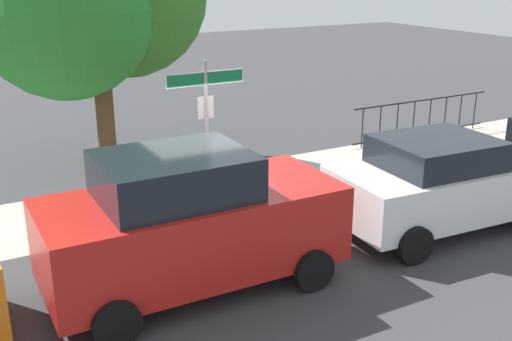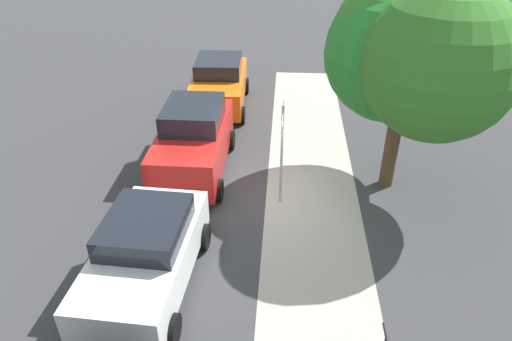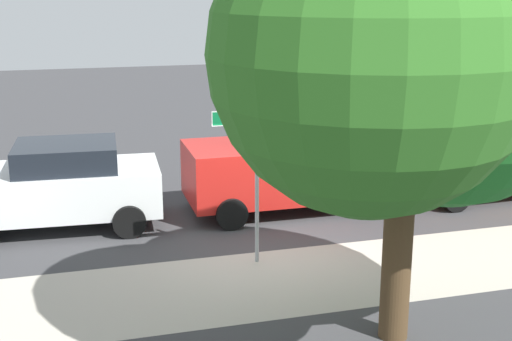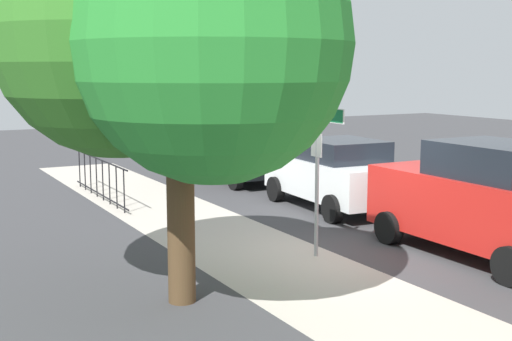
{
  "view_description": "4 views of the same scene",
  "coord_description": "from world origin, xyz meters",
  "px_view_note": "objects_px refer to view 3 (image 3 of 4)",
  "views": [
    {
      "loc": [
        -4.37,
        -9.84,
        4.6
      ],
      "look_at": [
        0.93,
        -0.27,
        0.88
      ],
      "focal_mm": 43.0,
      "sensor_mm": 36.0,
      "label": 1
    },
    {
      "loc": [
        10.84,
        0.43,
        7.66
      ],
      "look_at": [
        0.8,
        -0.24,
        1.34
      ],
      "focal_mm": 32.6,
      "sensor_mm": 36.0,
      "label": 2
    },
    {
      "loc": [
        3.33,
        11.34,
        4.73
      ],
      "look_at": [
        0.18,
        0.12,
        1.58
      ],
      "focal_mm": 48.67,
      "sensor_mm": 36.0,
      "label": 3
    },
    {
      "loc": [
        -9.66,
        7.13,
        3.37
      ],
      "look_at": [
        0.93,
        1.27,
        1.55
      ],
      "focal_mm": 47.22,
      "sensor_mm": 36.0,
      "label": 4
    }
  ],
  "objects_px": {
    "street_sign": "(257,148)",
    "car_white": "(58,185)",
    "car_orange": "(489,153)",
    "car_red": "(290,162)",
    "shade_tree": "(420,53)"
  },
  "relations": [
    {
      "from": "shade_tree",
      "to": "car_red",
      "type": "distance_m",
      "value": 6.49
    },
    {
      "from": "car_orange",
      "to": "car_red",
      "type": "height_order",
      "value": "car_red"
    },
    {
      "from": "car_white",
      "to": "street_sign",
      "type": "bearing_deg",
      "value": 142.99
    },
    {
      "from": "street_sign",
      "to": "car_red",
      "type": "bearing_deg",
      "value": -119.35
    },
    {
      "from": "street_sign",
      "to": "shade_tree",
      "type": "xyz_separation_m",
      "value": [
        -1.19,
        3.17,
        1.85
      ]
    },
    {
      "from": "car_orange",
      "to": "car_red",
      "type": "distance_m",
      "value": 4.8
    },
    {
      "from": "car_white",
      "to": "car_red",
      "type": "bearing_deg",
      "value": -178.64
    },
    {
      "from": "street_sign",
      "to": "shade_tree",
      "type": "distance_m",
      "value": 3.86
    },
    {
      "from": "shade_tree",
      "to": "car_orange",
      "type": "bearing_deg",
      "value": -131.75
    },
    {
      "from": "street_sign",
      "to": "car_orange",
      "type": "xyz_separation_m",
      "value": [
        -6.29,
        -2.54,
        -1.11
      ]
    },
    {
      "from": "car_orange",
      "to": "street_sign",
      "type": "bearing_deg",
      "value": 20.18
    },
    {
      "from": "street_sign",
      "to": "car_orange",
      "type": "distance_m",
      "value": 6.87
    },
    {
      "from": "street_sign",
      "to": "car_white",
      "type": "bearing_deg",
      "value": -40.46
    },
    {
      "from": "shade_tree",
      "to": "car_white",
      "type": "height_order",
      "value": "shade_tree"
    },
    {
      "from": "car_red",
      "to": "car_orange",
      "type": "bearing_deg",
      "value": 179.04
    }
  ]
}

